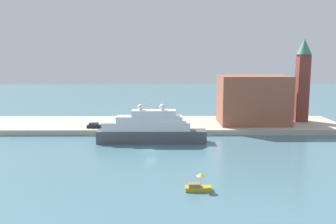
{
  "coord_description": "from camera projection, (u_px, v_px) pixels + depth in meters",
  "views": [
    {
      "loc": [
        3.43,
        -81.55,
        21.29
      ],
      "look_at": [
        3.97,
        6.0,
        7.99
      ],
      "focal_mm": 39.55,
      "sensor_mm": 36.0,
      "label": 1
    }
  ],
  "objects": [
    {
      "name": "ground",
      "position": [
        151.0,
        151.0,
        83.8
      ],
      "size": [
        400.0,
        400.0,
        0.0
      ],
      "primitive_type": "plane",
      "color": "slate"
    },
    {
      "name": "quay_dock",
      "position": [
        154.0,
        125.0,
        111.23
      ],
      "size": [
        110.0,
        23.71,
        1.51
      ],
      "primitive_type": "cube",
      "color": "#B7AD99",
      "rests_on": "ground"
    },
    {
      "name": "large_yacht",
      "position": [
        150.0,
        129.0,
        91.44
      ],
      "size": [
        26.91,
        4.44,
        10.74
      ],
      "color": "#4C4C51",
      "rests_on": "ground"
    },
    {
      "name": "small_motorboat",
      "position": [
        198.0,
        186.0,
        58.83
      ],
      "size": [
        4.18,
        1.62,
        2.94
      ],
      "color": "#B7991E",
      "rests_on": "ground"
    },
    {
      "name": "harbor_building",
      "position": [
        253.0,
        100.0,
        108.53
      ],
      "size": [
        19.75,
        13.38,
        14.11
      ],
      "primitive_type": "cube",
      "color": "#93513D",
      "rests_on": "quay_dock"
    },
    {
      "name": "bell_tower",
      "position": [
        303.0,
        77.0,
        111.22
      ],
      "size": [
        4.48,
        4.48,
        24.82
      ],
      "color": "brown",
      "rests_on": "quay_dock"
    },
    {
      "name": "parked_car",
      "position": [
        95.0,
        126.0,
        102.58
      ],
      "size": [
        4.26,
        1.83,
        1.43
      ],
      "color": "black",
      "rests_on": "quay_dock"
    },
    {
      "name": "person_figure",
      "position": [
        112.0,
        125.0,
        101.73
      ],
      "size": [
        0.36,
        0.36,
        1.83
      ],
      "color": "maroon",
      "rests_on": "quay_dock"
    },
    {
      "name": "mooring_bollard",
      "position": [
        174.0,
        128.0,
        100.49
      ],
      "size": [
        0.41,
        0.41,
        0.79
      ],
      "primitive_type": "cylinder",
      "color": "black",
      "rests_on": "quay_dock"
    }
  ]
}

